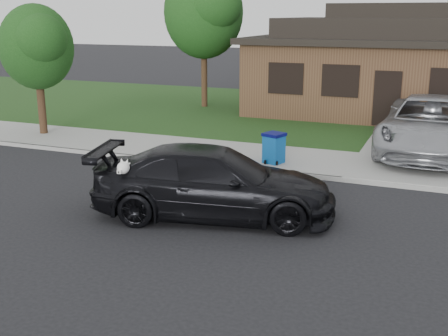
% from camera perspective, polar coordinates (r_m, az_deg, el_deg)
% --- Properties ---
extents(ground, '(120.00, 120.00, 0.00)m').
position_cam_1_polar(ground, '(13.42, -6.98, -3.64)').
color(ground, black).
rests_on(ground, ground).
extents(sidewalk, '(60.00, 3.00, 0.12)m').
position_cam_1_polar(sidewalk, '(17.76, 0.80, 1.41)').
color(sidewalk, gray).
rests_on(sidewalk, ground).
extents(curb, '(60.00, 0.12, 0.12)m').
position_cam_1_polar(curb, '(16.41, -1.10, 0.24)').
color(curb, gray).
rests_on(curb, ground).
extents(lawn, '(60.00, 13.00, 0.13)m').
position_cam_1_polar(lawn, '(25.22, 7.44, 5.49)').
color(lawn, '#193814').
rests_on(lawn, ground).
extents(driveway, '(4.50, 13.00, 0.14)m').
position_cam_1_polar(driveway, '(21.49, 20.98, 2.88)').
color(driveway, gray).
rests_on(driveway, ground).
extents(sedan, '(5.68, 3.36, 1.54)m').
position_cam_1_polar(sedan, '(12.33, -1.07, -1.49)').
color(sedan, black).
rests_on(sedan, ground).
extents(minivan, '(2.98, 6.31, 1.74)m').
position_cam_1_polar(minivan, '(18.60, 20.24, 4.10)').
color(minivan, '#A1A2A7').
rests_on(minivan, driveway).
extents(recycling_bin, '(0.69, 0.69, 0.89)m').
position_cam_1_polar(recycling_bin, '(16.46, 5.08, 2.06)').
color(recycling_bin, '#0E53A0').
rests_on(recycling_bin, sidewalk).
extents(house, '(12.60, 8.60, 4.65)m').
position_cam_1_polar(house, '(26.24, 17.34, 9.88)').
color(house, '#422B1C').
rests_on(house, ground).
extents(tree_0, '(3.78, 3.60, 6.34)m').
position_cam_1_polar(tree_0, '(26.17, -1.85, 15.68)').
color(tree_0, '#332114').
rests_on(tree_0, ground).
extents(tree_2, '(2.73, 2.60, 4.59)m').
position_cam_1_polar(tree_2, '(21.17, -18.43, 11.70)').
color(tree_2, '#332114').
rests_on(tree_2, ground).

